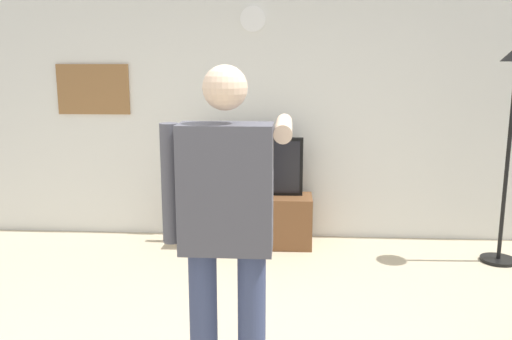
{
  "coord_description": "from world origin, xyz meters",
  "views": [
    {
      "loc": [
        0.18,
        -2.49,
        1.79
      ],
      "look_at": [
        -0.06,
        1.2,
        1.05
      ],
      "focal_mm": 37.11,
      "sensor_mm": 36.0,
      "label": 1
    }
  ],
  "objects_px": {
    "television": "(251,166)",
    "wall_clock": "(253,19)",
    "tv_stand": "(251,220)",
    "floor_lamp": "(512,110)",
    "person_standing_nearer_lamp": "(227,225)",
    "framed_picture": "(93,89)"
  },
  "relations": [
    {
      "from": "tv_stand",
      "to": "person_standing_nearer_lamp",
      "type": "relative_size",
      "value": 0.68
    },
    {
      "from": "tv_stand",
      "to": "television",
      "type": "bearing_deg",
      "value": 90.0
    },
    {
      "from": "floor_lamp",
      "to": "person_standing_nearer_lamp",
      "type": "height_order",
      "value": "floor_lamp"
    },
    {
      "from": "television",
      "to": "person_standing_nearer_lamp",
      "type": "bearing_deg",
      "value": -88.34
    },
    {
      "from": "wall_clock",
      "to": "framed_picture",
      "type": "distance_m",
      "value": 1.79
    },
    {
      "from": "television",
      "to": "person_standing_nearer_lamp",
      "type": "xyz_separation_m",
      "value": [
        0.08,
        -2.7,
        0.23
      ]
    },
    {
      "from": "television",
      "to": "framed_picture",
      "type": "xyz_separation_m",
      "value": [
        -1.65,
        0.25,
        0.74
      ]
    },
    {
      "from": "framed_picture",
      "to": "floor_lamp",
      "type": "xyz_separation_m",
      "value": [
        3.97,
        -0.62,
        -0.14
      ]
    },
    {
      "from": "tv_stand",
      "to": "wall_clock",
      "type": "bearing_deg",
      "value": 90.0
    },
    {
      "from": "television",
      "to": "wall_clock",
      "type": "bearing_deg",
      "value": 90.0
    },
    {
      "from": "framed_picture",
      "to": "tv_stand",
      "type": "bearing_deg",
      "value": -10.12
    },
    {
      "from": "television",
      "to": "wall_clock",
      "type": "height_order",
      "value": "wall_clock"
    },
    {
      "from": "floor_lamp",
      "to": "person_standing_nearer_lamp",
      "type": "xyz_separation_m",
      "value": [
        -2.24,
        -2.32,
        -0.37
      ]
    },
    {
      "from": "wall_clock",
      "to": "framed_picture",
      "type": "bearing_deg",
      "value": 179.83
    },
    {
      "from": "tv_stand",
      "to": "floor_lamp",
      "type": "relative_size",
      "value": 0.62
    },
    {
      "from": "framed_picture",
      "to": "floor_lamp",
      "type": "bearing_deg",
      "value": -8.92
    },
    {
      "from": "floor_lamp",
      "to": "person_standing_nearer_lamp",
      "type": "relative_size",
      "value": 1.09
    },
    {
      "from": "television",
      "to": "person_standing_nearer_lamp",
      "type": "distance_m",
      "value": 2.71
    },
    {
      "from": "wall_clock",
      "to": "framed_picture",
      "type": "height_order",
      "value": "wall_clock"
    },
    {
      "from": "tv_stand",
      "to": "wall_clock",
      "type": "xyz_separation_m",
      "value": [
        -0.0,
        0.29,
        1.98
      ]
    },
    {
      "from": "tv_stand",
      "to": "floor_lamp",
      "type": "xyz_separation_m",
      "value": [
        2.32,
        -0.33,
        1.14
      ]
    },
    {
      "from": "tv_stand",
      "to": "person_standing_nearer_lamp",
      "type": "distance_m",
      "value": 2.76
    }
  ]
}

